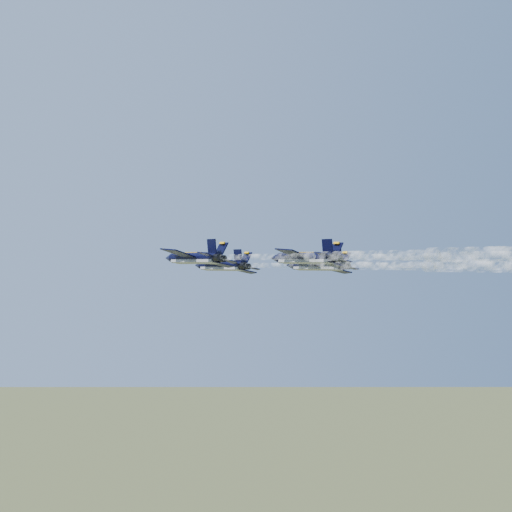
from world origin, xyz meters
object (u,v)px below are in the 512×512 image
object	(u,v)px
jet_left	(194,258)
jet_right	(317,265)
jet_slot	(305,258)
jet_lead	(221,266)

from	to	relation	value
jet_left	jet_right	bearing A→B (deg)	2.17
jet_left	jet_right	world-z (taller)	same
jet_left	jet_right	distance (m)	24.18
jet_right	jet_slot	world-z (taller)	same
jet_lead	jet_slot	world-z (taller)	same
jet_right	jet_slot	xyz separation A→B (m)	(-8.08, -13.46, 0.00)
jet_lead	jet_left	world-z (taller)	same
jet_right	jet_slot	bearing A→B (deg)	-138.26
jet_left	jet_right	size ratio (longest dim) A/B	1.00
jet_left	jet_slot	world-z (taller)	same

